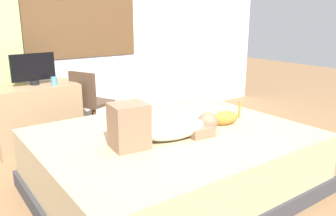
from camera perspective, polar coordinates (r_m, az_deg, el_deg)
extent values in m
plane|color=olive|center=(3.03, 3.67, -14.38)|extent=(16.00, 16.00, 0.00)
cube|color=silver|center=(4.63, -15.04, 14.23)|extent=(6.40, 0.12, 2.90)
cube|color=brown|center=(4.58, -14.21, 14.76)|extent=(1.48, 0.02, 1.05)
cube|color=white|center=(4.58, -14.20, 14.76)|extent=(1.40, 0.02, 0.97)
cube|color=#38383D|center=(3.10, 0.69, -12.14)|extent=(2.25, 1.80, 0.14)
cube|color=tan|center=(2.98, 0.71, -7.58)|extent=(2.19, 1.74, 0.39)
ellipsoid|color=silver|center=(2.73, 0.87, -3.46)|extent=(0.58, 0.32, 0.17)
sphere|color=#8C664C|center=(2.91, 6.65, -2.36)|extent=(0.17, 0.17, 0.17)
cube|color=#8C664C|center=(2.54, -6.54, -2.99)|extent=(0.28, 0.27, 0.34)
cube|color=#8C664C|center=(2.85, 4.67, -3.60)|extent=(0.23, 0.30, 0.08)
ellipsoid|color=#C67A2D|center=(3.12, 9.53, -1.64)|extent=(0.28, 0.17, 0.13)
sphere|color=#C67A2D|center=(3.04, 7.05, -1.80)|extent=(0.08, 0.08, 0.08)
cylinder|color=#C67A2D|center=(3.18, 11.87, -0.20)|extent=(0.03, 0.03, 0.16)
cube|color=#997A56|center=(4.19, -21.08, -1.36)|extent=(0.90, 0.56, 0.74)
cylinder|color=black|center=(4.10, -21.39, 3.98)|extent=(0.10, 0.10, 0.05)
cube|color=black|center=(4.07, -21.62, 6.39)|extent=(0.48, 0.06, 0.30)
cylinder|color=teal|center=(4.00, -18.48, 4.30)|extent=(0.07, 0.07, 0.09)
cylinder|color=#4C3828|center=(4.53, -12.36, -1.41)|extent=(0.04, 0.04, 0.44)
cylinder|color=#4C3828|center=(4.34, -9.37, -2.00)|extent=(0.04, 0.04, 0.44)
cylinder|color=#4C3828|center=(4.32, -15.04, -2.40)|extent=(0.04, 0.04, 0.44)
cylinder|color=#4C3828|center=(4.12, -12.02, -3.08)|extent=(0.04, 0.04, 0.44)
cube|color=#4C3828|center=(4.26, -12.38, 0.87)|extent=(0.50, 0.50, 0.04)
cube|color=#4C3828|center=(4.10, -14.13, 3.20)|extent=(0.19, 0.36, 0.38)
cube|color=#ADCC75|center=(4.27, -26.04, 9.18)|extent=(0.44, 0.06, 2.31)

